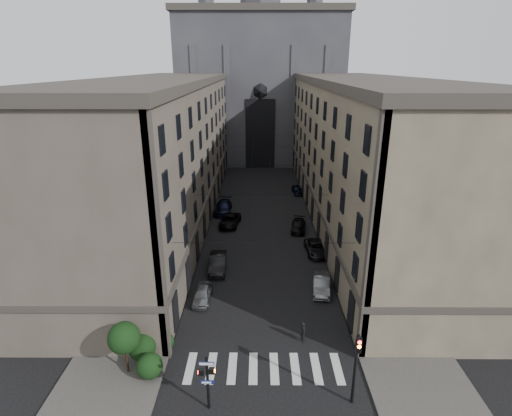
{
  "coord_description": "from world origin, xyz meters",
  "views": [
    {
      "loc": [
        -0.43,
        -17.88,
        20.36
      ],
      "look_at": [
        -0.58,
        10.97,
        9.99
      ],
      "focal_mm": 28.0,
      "sensor_mm": 36.0,
      "label": 1
    }
  ],
  "objects_px": {
    "car_right_near": "(321,284)",
    "car_right_midfar": "(298,226)",
    "traffic_light_right": "(356,361)",
    "car_right_far": "(298,190)",
    "gothic_tower": "(260,77)",
    "car_left_far": "(223,207)",
    "pedestrian": "(303,332)",
    "car_left_near": "(202,294)",
    "pedestrian_signal_left": "(207,378)",
    "car_left_midfar": "(230,220)",
    "car_right_midnear": "(316,248)",
    "car_left_midnear": "(218,263)"
  },
  "relations": [
    {
      "from": "car_left_far",
      "to": "car_right_midnear",
      "type": "distance_m",
      "value": 17.86
    },
    {
      "from": "car_left_midfar",
      "to": "car_left_far",
      "type": "bearing_deg",
      "value": 112.59
    },
    {
      "from": "gothic_tower",
      "to": "car_right_midfar",
      "type": "height_order",
      "value": "gothic_tower"
    },
    {
      "from": "car_right_midnear",
      "to": "car_left_midfar",
      "type": "bearing_deg",
      "value": 137.88
    },
    {
      "from": "car_left_midnear",
      "to": "car_right_far",
      "type": "height_order",
      "value": "car_left_midnear"
    },
    {
      "from": "car_right_near",
      "to": "car_right_midfar",
      "type": "relative_size",
      "value": 0.97
    },
    {
      "from": "car_left_midfar",
      "to": "car_right_far",
      "type": "bearing_deg",
      "value": 61.41
    },
    {
      "from": "car_right_near",
      "to": "car_right_midfar",
      "type": "bearing_deg",
      "value": 99.85
    },
    {
      "from": "gothic_tower",
      "to": "car_left_far",
      "type": "height_order",
      "value": "gothic_tower"
    },
    {
      "from": "car_left_far",
      "to": "pedestrian",
      "type": "relative_size",
      "value": 3.22
    },
    {
      "from": "car_left_far",
      "to": "car_right_near",
      "type": "height_order",
      "value": "car_left_far"
    },
    {
      "from": "car_right_near",
      "to": "car_right_midnear",
      "type": "distance_m",
      "value": 8.06
    },
    {
      "from": "car_right_midfar",
      "to": "pedestrian",
      "type": "relative_size",
      "value": 2.59
    },
    {
      "from": "car_left_far",
      "to": "traffic_light_right",
      "type": "bearing_deg",
      "value": -69.49
    },
    {
      "from": "gothic_tower",
      "to": "traffic_light_right",
      "type": "relative_size",
      "value": 11.15
    },
    {
      "from": "car_left_far",
      "to": "pedestrian_signal_left",
      "type": "bearing_deg",
      "value": -83.89
    },
    {
      "from": "traffic_light_right",
      "to": "car_right_far",
      "type": "distance_m",
      "value": 44.16
    },
    {
      "from": "traffic_light_right",
      "to": "car_right_midfar",
      "type": "xyz_separation_m",
      "value": [
        -0.77,
        28.21,
        -2.64
      ]
    },
    {
      "from": "car_left_midnear",
      "to": "car_left_far",
      "type": "distance_m",
      "value": 17.36
    },
    {
      "from": "gothic_tower",
      "to": "car_left_far",
      "type": "xyz_separation_m",
      "value": [
        -5.53,
        -38.07,
        -16.99
      ]
    },
    {
      "from": "car_left_near",
      "to": "car_left_midfar",
      "type": "relative_size",
      "value": 0.75
    },
    {
      "from": "car_left_far",
      "to": "pedestrian",
      "type": "distance_m",
      "value": 30.15
    },
    {
      "from": "pedestrian_signal_left",
      "to": "gothic_tower",
      "type": "bearing_deg",
      "value": 87.26
    },
    {
      "from": "car_left_far",
      "to": "car_left_near",
      "type": "bearing_deg",
      "value": -87.06
    },
    {
      "from": "pedestrian",
      "to": "traffic_light_right",
      "type": "bearing_deg",
      "value": -160.04
    },
    {
      "from": "traffic_light_right",
      "to": "car_right_far",
      "type": "xyz_separation_m",
      "value": [
        0.6,
        44.08,
        -2.61
      ]
    },
    {
      "from": "car_left_midnear",
      "to": "car_right_midnear",
      "type": "relative_size",
      "value": 1.02
    },
    {
      "from": "pedestrian_signal_left",
      "to": "car_left_midnear",
      "type": "xyz_separation_m",
      "value": [
        -1.12,
        18.04,
        -1.52
      ]
    },
    {
      "from": "car_left_near",
      "to": "pedestrian",
      "type": "height_order",
      "value": "pedestrian"
    },
    {
      "from": "gothic_tower",
      "to": "car_right_midnear",
      "type": "height_order",
      "value": "gothic_tower"
    },
    {
      "from": "car_left_near",
      "to": "car_right_far",
      "type": "relative_size",
      "value": 0.96
    },
    {
      "from": "car_left_near",
      "to": "traffic_light_right",
      "type": "bearing_deg",
      "value": -45.1
    },
    {
      "from": "car_left_midfar",
      "to": "car_right_far",
      "type": "xyz_separation_m",
      "value": [
        10.4,
        14.14,
        -0.03
      ]
    },
    {
      "from": "gothic_tower",
      "to": "car_right_far",
      "type": "relative_size",
      "value": 14.61
    },
    {
      "from": "car_left_far",
      "to": "car_right_far",
      "type": "relative_size",
      "value": 1.39
    },
    {
      "from": "car_right_near",
      "to": "car_right_midnear",
      "type": "xyz_separation_m",
      "value": [
        0.59,
        8.04,
        -0.05
      ]
    },
    {
      "from": "pedestrian_signal_left",
      "to": "pedestrian",
      "type": "xyz_separation_m",
      "value": [
        6.62,
        6.5,
        -1.46
      ]
    },
    {
      "from": "gothic_tower",
      "to": "car_right_far",
      "type": "distance_m",
      "value": 34.2
    },
    {
      "from": "pedestrian_signal_left",
      "to": "car_right_midnear",
      "type": "bearing_deg",
      "value": 66.09
    },
    {
      "from": "traffic_light_right",
      "to": "car_left_midnear",
      "type": "height_order",
      "value": "traffic_light_right"
    },
    {
      "from": "car_right_far",
      "to": "pedestrian",
      "type": "height_order",
      "value": "pedestrian"
    },
    {
      "from": "car_left_midnear",
      "to": "pedestrian",
      "type": "relative_size",
      "value": 2.82
    },
    {
      "from": "car_left_far",
      "to": "car_right_far",
      "type": "distance_m",
      "value": 14.86
    },
    {
      "from": "car_left_midfar",
      "to": "car_right_near",
      "type": "distance_m",
      "value": 19.18
    },
    {
      "from": "car_right_near",
      "to": "car_right_far",
      "type": "relative_size",
      "value": 1.09
    },
    {
      "from": "gothic_tower",
      "to": "car_right_near",
      "type": "height_order",
      "value": "gothic_tower"
    },
    {
      "from": "gothic_tower",
      "to": "car_left_near",
      "type": "bearing_deg",
      "value": -95.12
    },
    {
      "from": "car_left_far",
      "to": "car_right_near",
      "type": "xyz_separation_m",
      "value": [
        11.14,
        -21.51,
        -0.09
      ]
    },
    {
      "from": "traffic_light_right",
      "to": "pedestrian",
      "type": "bearing_deg",
      "value": 112.33
    },
    {
      "from": "pedestrian_signal_left",
      "to": "car_left_midfar",
      "type": "relative_size",
      "value": 0.79
    }
  ]
}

